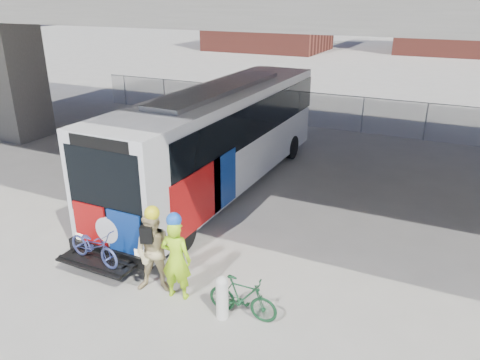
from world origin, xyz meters
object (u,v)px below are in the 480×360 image
Objects in this scene: bus at (221,132)px; cyclist_hivis at (176,257)px; bike_parked at (243,298)px; bollard at (222,296)px; cyclist_tan at (155,252)px.

cyclist_hivis is at bearing -70.75° from bus.
bus reaches higher than bike_parked.
bollard reaches higher than bike_parked.
bus is at bearing 118.14° from bollard.
cyclist_tan is at bearing 88.55° from bike_parked.
bus is at bearing -80.04° from cyclist_hivis.
cyclist_tan is (1.63, -6.33, -1.07)m from bus.
cyclist_tan reaches higher than bollard.
bollard is 0.64× the size of bike_parked.
cyclist_tan is at bearing 173.14° from bollard.
bike_parked is at bearing -21.73° from cyclist_tan.
cyclist_tan is 1.37× the size of bike_parked.
bollard is 0.47× the size of cyclist_tan.
bus reaches higher than cyclist_hivis.
bike_parked is (0.38, 0.23, -0.07)m from bollard.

